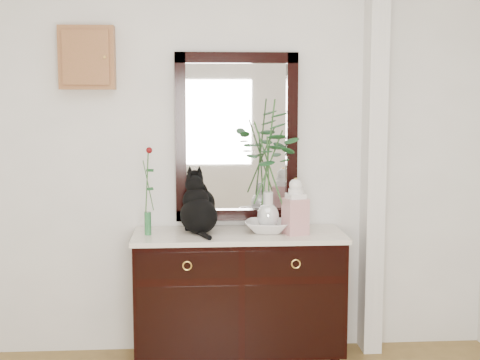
{
  "coord_description": "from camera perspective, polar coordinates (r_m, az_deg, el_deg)",
  "views": [
    {
      "loc": [
        -0.17,
        -2.4,
        1.71
      ],
      "look_at": [
        0.1,
        1.63,
        1.2
      ],
      "focal_mm": 50.0,
      "sensor_mm": 36.0,
      "label": 1
    }
  ],
  "objects": [
    {
      "name": "pilaster",
      "position": [
        4.48,
        11.35,
        2.43
      ],
      "size": [
        0.12,
        0.2,
        2.7
      ],
      "primitive_type": "cube",
      "color": "silver",
      "rests_on": "ground"
    },
    {
      "name": "wall_back",
      "position": [
        4.4,
        -1.61,
        2.5
      ],
      "size": [
        3.6,
        0.04,
        2.7
      ],
      "primitive_type": "cube",
      "color": "silver",
      "rests_on": "ground"
    },
    {
      "name": "key_cabinet",
      "position": [
        4.4,
        -12.92,
        10.14
      ],
      "size": [
        0.35,
        0.1,
        0.4
      ],
      "primitive_type": "cube",
      "color": "brown",
      "rests_on": "wall_back"
    },
    {
      "name": "lotus_bowl",
      "position": [
        4.25,
        2.4,
        -3.99
      ],
      "size": [
        0.34,
        0.34,
        0.07
      ],
      "primitive_type": "imported",
      "rotation": [
        0.0,
        0.0,
        -0.19
      ],
      "color": "white",
      "rests_on": "sideboard"
    },
    {
      "name": "sideboard",
      "position": [
        4.32,
        -0.09,
        -9.42
      ],
      "size": [
        1.33,
        0.52,
        0.82
      ],
      "color": "black",
      "rests_on": "ground"
    },
    {
      "name": "ginger_jar",
      "position": [
        4.18,
        4.76,
        -2.2
      ],
      "size": [
        0.17,
        0.17,
        0.36
      ],
      "primitive_type": null,
      "rotation": [
        0.0,
        0.0,
        0.29
      ],
      "color": "silver",
      "rests_on": "sideboard"
    },
    {
      "name": "vase_branches",
      "position": [
        4.19,
        2.43,
        1.39
      ],
      "size": [
        0.43,
        0.43,
        0.83
      ],
      "primitive_type": null,
      "rotation": [
        0.0,
        0.0,
        0.08
      ],
      "color": "silver",
      "rests_on": "lotus_bowl"
    },
    {
      "name": "bud_vase_rose",
      "position": [
        4.17,
        -7.92,
        -0.9
      ],
      "size": [
        0.08,
        0.08,
        0.56
      ],
      "primitive_type": null,
      "rotation": [
        0.0,
        0.0,
        0.28
      ],
      "color": "#2A6A3A",
      "rests_on": "sideboard"
    },
    {
      "name": "wall_mirror",
      "position": [
        4.39,
        -0.3,
        3.66
      ],
      "size": [
        0.8,
        0.06,
        1.1
      ],
      "color": "black",
      "rests_on": "wall_back"
    },
    {
      "name": "cat",
      "position": [
        4.21,
        -3.56,
        -2.06
      ],
      "size": [
        0.35,
        0.39,
        0.37
      ],
      "primitive_type": null,
      "rotation": [
        0.0,
        0.0,
        0.35
      ],
      "color": "black",
      "rests_on": "sideboard"
    }
  ]
}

